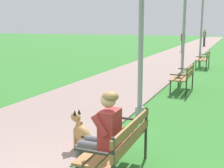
{
  "coord_description": "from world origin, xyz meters",
  "views": [
    {
      "loc": [
        1.81,
        -2.29,
        2.11
      ],
      "look_at": [
        -0.53,
        3.41,
        0.9
      ],
      "focal_mm": 48.3,
      "sensor_mm": 36.0,
      "label": 1
    }
  ],
  "objects_px": {
    "pedestrian_distant": "(183,41)",
    "dog_shepherd": "(84,138)",
    "lamp_post_far": "(202,26)",
    "park_bench_far": "(204,58)",
    "person_seated_on_near_bench": "(102,131)",
    "pedestrian_further_distant": "(204,38)",
    "lamp_post_near": "(141,23)",
    "park_bench_mid": "(184,76)",
    "lamp_post_mid": "(184,29)",
    "park_bench_near": "(120,142)"
  },
  "relations": [
    {
      "from": "lamp_post_mid",
      "to": "pedestrian_further_distant",
      "type": "relative_size",
      "value": 2.31
    },
    {
      "from": "pedestrian_further_distant",
      "to": "park_bench_mid",
      "type": "bearing_deg",
      "value": -85.98
    },
    {
      "from": "lamp_post_near",
      "to": "lamp_post_far",
      "type": "distance_m",
      "value": 11.91
    },
    {
      "from": "lamp_post_far",
      "to": "pedestrian_further_distant",
      "type": "height_order",
      "value": "lamp_post_far"
    },
    {
      "from": "park_bench_mid",
      "to": "pedestrian_distant",
      "type": "relative_size",
      "value": 0.91
    },
    {
      "from": "person_seated_on_near_bench",
      "to": "lamp_post_far",
      "type": "relative_size",
      "value": 0.31
    },
    {
      "from": "lamp_post_far",
      "to": "pedestrian_distant",
      "type": "height_order",
      "value": "lamp_post_far"
    },
    {
      "from": "pedestrian_distant",
      "to": "pedestrian_further_distant",
      "type": "xyz_separation_m",
      "value": [
        0.92,
        7.37,
        0.0
      ]
    },
    {
      "from": "dog_shepherd",
      "to": "lamp_post_near",
      "type": "xyz_separation_m",
      "value": [
        0.33,
        2.07,
        1.9
      ]
    },
    {
      "from": "pedestrian_distant",
      "to": "lamp_post_far",
      "type": "bearing_deg",
      "value": -71.63
    },
    {
      "from": "park_bench_far",
      "to": "lamp_post_near",
      "type": "height_order",
      "value": "lamp_post_near"
    },
    {
      "from": "park_bench_near",
      "to": "person_seated_on_near_bench",
      "type": "xyz_separation_m",
      "value": [
        -0.21,
        -0.12,
        0.17
      ]
    },
    {
      "from": "person_seated_on_near_bench",
      "to": "lamp_post_mid",
      "type": "xyz_separation_m",
      "value": [
        -0.29,
        8.27,
        1.29
      ]
    },
    {
      "from": "lamp_post_mid",
      "to": "pedestrian_further_distant",
      "type": "bearing_deg",
      "value": 93.24
    },
    {
      "from": "lamp_post_near",
      "to": "pedestrian_distant",
      "type": "relative_size",
      "value": 2.53
    },
    {
      "from": "park_bench_far",
      "to": "lamp_post_mid",
      "type": "distance_m",
      "value": 3.92
    },
    {
      "from": "park_bench_near",
      "to": "lamp_post_near",
      "type": "height_order",
      "value": "lamp_post_near"
    },
    {
      "from": "pedestrian_distant",
      "to": "pedestrian_further_distant",
      "type": "distance_m",
      "value": 7.42
    },
    {
      "from": "park_bench_mid",
      "to": "lamp_post_near",
      "type": "relative_size",
      "value": 0.36
    },
    {
      "from": "dog_shepherd",
      "to": "lamp_post_far",
      "type": "bearing_deg",
      "value": 88.74
    },
    {
      "from": "pedestrian_distant",
      "to": "lamp_post_mid",
      "type": "bearing_deg",
      "value": -80.68
    },
    {
      "from": "park_bench_near",
      "to": "pedestrian_distant",
      "type": "distance_m",
      "value": 20.7
    },
    {
      "from": "lamp_post_far",
      "to": "park_bench_far",
      "type": "bearing_deg",
      "value": -79.69
    },
    {
      "from": "park_bench_far",
      "to": "lamp_post_mid",
      "type": "height_order",
      "value": "lamp_post_mid"
    },
    {
      "from": "park_bench_mid",
      "to": "dog_shepherd",
      "type": "relative_size",
      "value": 1.94
    },
    {
      "from": "park_bench_mid",
      "to": "lamp_post_mid",
      "type": "distance_m",
      "value": 2.61
    },
    {
      "from": "lamp_post_near",
      "to": "lamp_post_far",
      "type": "xyz_separation_m",
      "value": [
        -0.02,
        11.91,
        -0.1
      ]
    },
    {
      "from": "pedestrian_distant",
      "to": "dog_shepherd",
      "type": "bearing_deg",
      "value": -85.16
    },
    {
      "from": "dog_shepherd",
      "to": "pedestrian_distant",
      "type": "bearing_deg",
      "value": 94.84
    },
    {
      "from": "park_bench_mid",
      "to": "dog_shepherd",
      "type": "bearing_deg",
      "value": -97.88
    },
    {
      "from": "park_bench_far",
      "to": "person_seated_on_near_bench",
      "type": "bearing_deg",
      "value": -90.85
    },
    {
      "from": "dog_shepherd",
      "to": "lamp_post_far",
      "type": "xyz_separation_m",
      "value": [
        0.31,
        13.98,
        1.81
      ]
    },
    {
      "from": "park_bench_near",
      "to": "lamp_post_far",
      "type": "relative_size",
      "value": 0.38
    },
    {
      "from": "person_seated_on_near_bench",
      "to": "dog_shepherd",
      "type": "relative_size",
      "value": 1.62
    },
    {
      "from": "pedestrian_further_distant",
      "to": "lamp_post_mid",
      "type": "bearing_deg",
      "value": -86.76
    },
    {
      "from": "park_bench_near",
      "to": "pedestrian_further_distant",
      "type": "height_order",
      "value": "pedestrian_further_distant"
    },
    {
      "from": "lamp_post_far",
      "to": "lamp_post_mid",
      "type": "bearing_deg",
      "value": -89.71
    },
    {
      "from": "dog_shepherd",
      "to": "pedestrian_further_distant",
      "type": "height_order",
      "value": "pedestrian_further_distant"
    },
    {
      "from": "park_bench_near",
      "to": "park_bench_far",
      "type": "bearing_deg",
      "value": 90.15
    },
    {
      "from": "park_bench_near",
      "to": "dog_shepherd",
      "type": "distance_m",
      "value": 1.03
    },
    {
      "from": "person_seated_on_near_bench",
      "to": "pedestrian_further_distant",
      "type": "height_order",
      "value": "pedestrian_further_distant"
    },
    {
      "from": "dog_shepherd",
      "to": "park_bench_far",
      "type": "bearing_deg",
      "value": 85.88
    },
    {
      "from": "park_bench_far",
      "to": "lamp_post_far",
      "type": "relative_size",
      "value": 0.38
    },
    {
      "from": "park_bench_near",
      "to": "park_bench_far",
      "type": "xyz_separation_m",
      "value": [
        -0.03,
        11.76,
        0.0
      ]
    },
    {
      "from": "park_bench_mid",
      "to": "dog_shepherd",
      "type": "height_order",
      "value": "park_bench_mid"
    },
    {
      "from": "dog_shepherd",
      "to": "lamp_post_far",
      "type": "relative_size",
      "value": 0.19
    },
    {
      "from": "park_bench_near",
      "to": "person_seated_on_near_bench",
      "type": "distance_m",
      "value": 0.29
    },
    {
      "from": "person_seated_on_near_bench",
      "to": "lamp_post_near",
      "type": "relative_size",
      "value": 0.3
    },
    {
      "from": "lamp_post_near",
      "to": "pedestrian_further_distant",
      "type": "distance_m",
      "value": 25.36
    },
    {
      "from": "park_bench_mid",
      "to": "park_bench_near",
      "type": "bearing_deg",
      "value": -89.25
    }
  ]
}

